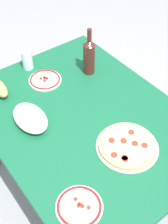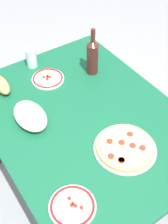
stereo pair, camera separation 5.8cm
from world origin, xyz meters
name	(u,v)px [view 2 (the right image)]	position (x,y,z in m)	size (l,w,h in m)	color
ground_plane	(84,188)	(0.00, 0.00, 0.00)	(8.00, 8.00, 0.00)	gray
dining_table	(84,131)	(0.00, 0.00, 0.63)	(1.26, 0.94, 0.75)	#145938
pepperoni_pizza	(125,147)	(-0.29, -0.04, 0.77)	(0.30, 0.30, 0.03)	#B7B7BC
baked_pasta_dish	(30,115)	(0.13, 0.25, 0.79)	(0.24, 0.15, 0.08)	white
wine_bottle	(92,56)	(0.28, -0.25, 0.87)	(0.07, 0.07, 0.29)	#471E19
water_glass	(31,58)	(0.54, 0.03, 0.81)	(0.07, 0.07, 0.12)	silver
side_plate_near	(72,206)	(-0.40, 0.32, 0.76)	(0.20, 0.20, 0.02)	white
side_plate_far	(48,78)	(0.37, 0.01, 0.76)	(0.19, 0.19, 0.02)	white
bread_loaf	(1,85)	(0.44, 0.27, 0.79)	(0.18, 0.08, 0.07)	tan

